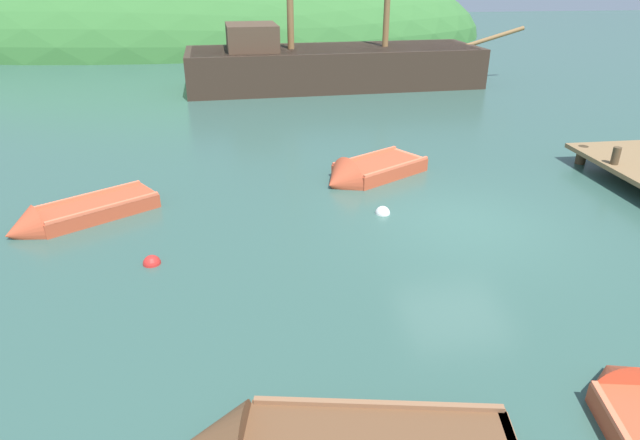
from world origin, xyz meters
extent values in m
plane|color=#33564C|center=(0.00, 0.00, 0.00)|extent=(120.00, 120.00, 0.00)
cylinder|color=#4F3D27|center=(4.79, 3.41, -0.04)|extent=(0.28, 0.28, 1.11)
cylinder|color=#4F3D27|center=(4.69, 1.88, 0.74)|extent=(0.20, 0.20, 0.45)
ellipsoid|color=#387033|center=(-9.73, 35.82, 0.00)|extent=(48.61, 25.44, 13.78)
cube|color=#38281E|center=(-0.47, 15.37, 0.48)|extent=(13.69, 4.81, 2.56)
cube|color=#997A51|center=(-0.47, 15.37, 1.71)|extent=(13.13, 4.46, 0.10)
cylinder|color=olive|center=(7.46, 15.81, 2.06)|extent=(2.96, 0.36, 0.97)
cube|color=#4C3828|center=(-4.24, 15.16, 2.31)|extent=(2.35, 2.97, 1.10)
cube|color=#C64C2D|center=(-8.09, 1.55, 0.10)|extent=(2.71, 2.30, 0.43)
cone|color=#C64C2D|center=(-9.41, 0.66, 0.10)|extent=(1.10, 1.19, 1.00)
cube|color=#FF6E48|center=(-7.07, 2.23, 0.16)|extent=(0.63, 0.86, 0.30)
cube|color=#FF6E48|center=(-8.46, 1.30, 0.25)|extent=(0.69, 0.91, 0.05)
cube|color=#FF6E48|center=(-7.72, 1.80, 0.25)|extent=(0.69, 0.91, 0.05)
cube|color=#FF6E48|center=(-8.36, 1.95, 0.34)|extent=(2.12, 1.46, 0.07)
cube|color=#FF6E48|center=(-7.82, 1.14, 0.34)|extent=(2.12, 1.46, 0.07)
cone|color=#C64C2D|center=(0.12, -5.11, 0.08)|extent=(1.07, 0.79, 0.97)
cube|color=#8E6242|center=(-3.22, -5.33, 0.30)|extent=(2.99, 0.62, 0.07)
cube|color=#C64C2D|center=(-1.11, 3.33, 0.11)|extent=(2.72, 2.35, 0.46)
cone|color=#C64C2D|center=(-2.40, 2.54, 0.11)|extent=(1.16, 1.36, 1.21)
cube|color=#FF6E48|center=(-0.12, 3.93, 0.18)|extent=(0.70, 1.04, 0.32)
cube|color=#FF6E48|center=(-1.47, 3.11, 0.28)|extent=(0.77, 1.10, 0.05)
cube|color=#FF6E48|center=(-0.75, 3.55, 0.28)|extent=(0.77, 1.10, 0.05)
cube|color=#FF6E48|center=(-1.42, 3.84, 0.37)|extent=(2.05, 1.30, 0.07)
cube|color=#FF6E48|center=(-0.79, 2.82, 0.37)|extent=(2.05, 1.30, 0.07)
sphere|color=red|center=(-6.56, -0.90, 0.00)|extent=(0.34, 0.34, 0.34)
sphere|color=white|center=(-1.66, 0.77, 0.00)|extent=(0.34, 0.34, 0.34)
camera|label=1|loc=(-4.58, -10.15, 5.10)|focal=30.22mm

